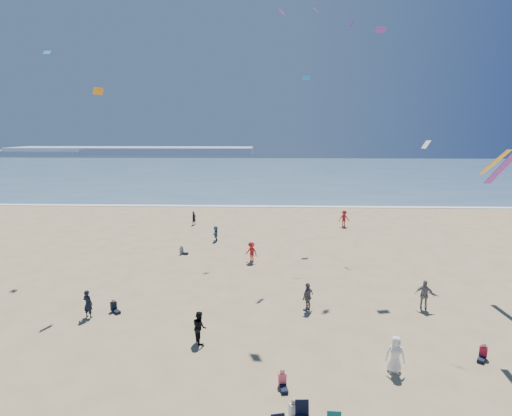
{
  "coord_description": "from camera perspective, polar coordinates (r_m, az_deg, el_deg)",
  "views": [
    {
      "loc": [
        2.68,
        -12.46,
        11.11
      ],
      "look_at": [
        2.0,
        8.0,
        7.08
      ],
      "focal_mm": 28.0,
      "sensor_mm": 36.0,
      "label": 1
    }
  ],
  "objects": [
    {
      "name": "ocean",
      "position": [
        108.06,
        0.48,
        5.25
      ],
      "size": [
        220.0,
        100.0,
        0.06
      ],
      "primitive_type": "cube",
      "color": "#476B84",
      "rests_on": "ground"
    },
    {
      "name": "surf_line",
      "position": [
        58.57,
        -0.75,
        0.25
      ],
      "size": [
        220.0,
        1.2,
        0.08
      ],
      "primitive_type": "cube",
      "color": "white",
      "rests_on": "ground"
    },
    {
      "name": "headland_far",
      "position": [
        193.16,
        -17.19,
        7.83
      ],
      "size": [
        110.0,
        20.0,
        3.2
      ],
      "primitive_type": "cube",
      "color": "#7A8EA8",
      "rests_on": "ground"
    },
    {
      "name": "headland_near",
      "position": [
        205.27,
        -28.34,
        7.0
      ],
      "size": [
        40.0,
        14.0,
        2.0
      ],
      "primitive_type": "cube",
      "color": "#7A8EA8",
      "rests_on": "ground"
    },
    {
      "name": "standing_flyers",
      "position": [
        27.43,
        7.79,
        -10.81
      ],
      "size": [
        38.76,
        36.65,
        1.93
      ],
      "color": "silver",
      "rests_on": "ground"
    },
    {
      "name": "seated_group",
      "position": [
        23.61,
        -0.89,
        -15.77
      ],
      "size": [
        21.21,
        21.58,
        0.84
      ],
      "color": "white",
      "rests_on": "ground"
    },
    {
      "name": "kites_aloft",
      "position": [
        27.46,
        18.85,
        18.51
      ],
      "size": [
        42.39,
        38.95,
        25.43
      ],
      "color": "#62298B",
      "rests_on": "ground"
    }
  ]
}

